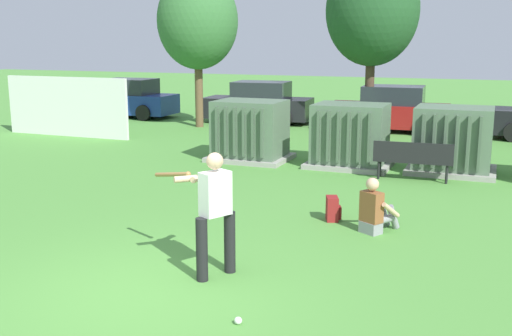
# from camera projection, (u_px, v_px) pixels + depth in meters

# --- Properties ---
(ground_plane) EXTENTS (96.00, 96.00, 0.00)m
(ground_plane) POSITION_uv_depth(u_px,v_px,m) (135.00, 294.00, 7.79)
(ground_plane) COLOR #51933D
(fence_panel) EXTENTS (4.80, 0.12, 2.00)m
(fence_panel) POSITION_uv_depth(u_px,v_px,m) (67.00, 107.00, 20.54)
(fence_panel) COLOR white
(fence_panel) RESTS_ON ground
(transformer_west) EXTENTS (2.10, 1.70, 1.62)m
(transformer_west) POSITION_uv_depth(u_px,v_px,m) (250.00, 131.00, 16.43)
(transformer_west) COLOR #9E9B93
(transformer_west) RESTS_ON ground
(transformer_mid_west) EXTENTS (2.10, 1.70, 1.62)m
(transformer_mid_west) POSITION_uv_depth(u_px,v_px,m) (350.00, 136.00, 15.56)
(transformer_mid_west) COLOR #9E9B93
(transformer_mid_west) RESTS_ON ground
(transformer_mid_east) EXTENTS (2.10, 1.70, 1.62)m
(transformer_mid_east) POSITION_uv_depth(u_px,v_px,m) (453.00, 141.00, 14.84)
(transformer_mid_east) COLOR #9E9B93
(transformer_mid_east) RESTS_ON ground
(park_bench) EXTENTS (1.82, 0.49, 0.92)m
(park_bench) POSITION_uv_depth(u_px,v_px,m) (413.00, 158.00, 14.01)
(park_bench) COLOR black
(park_bench) RESTS_ON ground
(batter) EXTENTS (1.53, 1.00, 1.74)m
(batter) POSITION_uv_depth(u_px,v_px,m) (213.00, 207.00, 8.25)
(batter) COLOR black
(batter) RESTS_ON ground
(sports_ball) EXTENTS (0.09, 0.09, 0.09)m
(sports_ball) POSITION_uv_depth(u_px,v_px,m) (238.00, 321.00, 6.97)
(sports_ball) COLOR white
(sports_ball) RESTS_ON ground
(seated_spectator) EXTENTS (0.68, 0.79, 0.96)m
(seated_spectator) POSITION_uv_depth(u_px,v_px,m) (375.00, 211.00, 10.27)
(seated_spectator) COLOR gray
(seated_spectator) RESTS_ON ground
(backpack) EXTENTS (0.34, 0.37, 0.44)m
(backpack) POSITION_uv_depth(u_px,v_px,m) (333.00, 209.00, 10.96)
(backpack) COLOR maroon
(backpack) RESTS_ON ground
(tree_left) EXTENTS (2.96, 2.96, 5.65)m
(tree_left) POSITION_uv_depth(u_px,v_px,m) (198.00, 21.00, 22.15)
(tree_left) COLOR brown
(tree_left) RESTS_ON ground
(tree_center_left) EXTENTS (3.19, 3.19, 6.10)m
(tree_center_left) POSITION_uv_depth(u_px,v_px,m) (372.00, 11.00, 20.82)
(tree_center_left) COLOR #4C3828
(tree_center_left) RESTS_ON ground
(parked_car_leftmost) EXTENTS (4.25, 2.01, 1.62)m
(parked_car_leftmost) POSITION_uv_depth(u_px,v_px,m) (127.00, 99.00, 25.73)
(parked_car_leftmost) COLOR navy
(parked_car_leftmost) RESTS_ON ground
(parked_car_left_of_center) EXTENTS (4.32, 2.17, 1.62)m
(parked_car_left_of_center) POSITION_uv_depth(u_px,v_px,m) (259.00, 104.00, 23.97)
(parked_car_left_of_center) COLOR black
(parked_car_left_of_center) RESTS_ON ground
(parked_car_right_of_center) EXTENTS (4.28, 2.07, 1.62)m
(parked_car_right_of_center) POSITION_uv_depth(u_px,v_px,m) (389.00, 110.00, 21.70)
(parked_car_right_of_center) COLOR maroon
(parked_car_right_of_center) RESTS_ON ground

